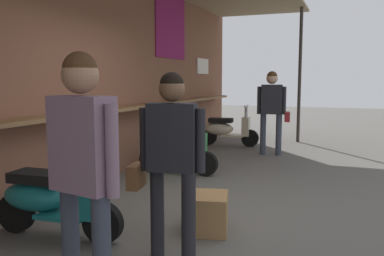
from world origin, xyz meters
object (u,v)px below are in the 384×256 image
Objects in this scene: shopper_passing at (83,156)px; merchandise_crate at (209,213)px; scooter_teal at (50,199)px; shopper_browsing at (170,149)px; scooter_cream at (226,129)px; scooter_green at (173,150)px; shopper_with_handbag at (272,104)px.

shopper_passing is 3.63× the size of merchandise_crate.
scooter_teal reaches higher than merchandise_crate.
shopper_browsing is (-0.08, -1.34, 0.59)m from scooter_teal.
scooter_cream is 5.51m from merchandise_crate.
scooter_green is at bearing 85.93° from scooter_teal.
scooter_cream is 0.81× the size of shopper_with_handbag.
shopper_browsing is at bearing 174.87° from merchandise_crate.
shopper_passing is at bearing 168.76° from shopper_with_handbag.
scooter_green is at bearing -93.86° from scooter_cream.
scooter_cream is at bearing 14.89° from merchandise_crate.
merchandise_crate is (-2.27, -1.42, -0.20)m from scooter_green.
scooter_cream is 1.60m from shopper_with_handbag.
shopper_with_handbag reaches higher than shopper_browsing.
scooter_green is at bearing 32.00° from merchandise_crate.
merchandise_crate is at bearing 2.76° from shopper_passing.
scooter_teal is at bearing -104.02° from shopper_browsing.
scooter_cream is at bearing -178.38° from shopper_browsing.
shopper_with_handbag is 4.63m from merchandise_crate.
shopper_with_handbag is 1.06× the size of shopper_browsing.
shopper_browsing is at bearing 0.35° from shopper_passing.
shopper_with_handbag is (-0.78, -1.23, 0.67)m from scooter_cream.
shopper_passing is (-4.01, -1.17, 0.69)m from scooter_green.
scooter_cream is 7.20m from shopper_passing.
merchandise_crate is at bearing 22.75° from scooter_teal.
merchandise_crate is at bearing 171.67° from shopper_with_handbag.
merchandise_crate is at bearing -57.41° from scooter_green.
scooter_teal is at bearing -93.86° from scooter_cream.
shopper_with_handbag is 5.34m from shopper_browsing.
scooter_teal is 1.70m from shopper_passing.
shopper_with_handbag reaches higher than scooter_teal.
shopper_browsing reaches higher than scooter_cream.
scooter_teal is at bearing 116.83° from merchandise_crate.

